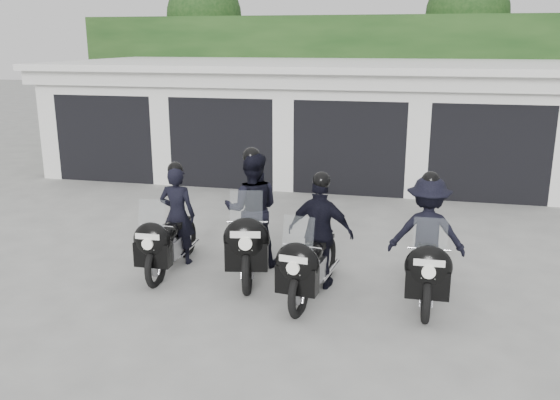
% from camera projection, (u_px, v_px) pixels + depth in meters
% --- Properties ---
extents(ground, '(80.00, 80.00, 0.00)m').
position_uv_depth(ground, '(306.00, 285.00, 8.84)').
color(ground, '#9F9F99').
rests_on(ground, ground).
extents(garage_block, '(16.40, 6.80, 2.96)m').
position_uv_depth(garage_block, '(360.00, 120.00, 16.05)').
color(garage_block, silver).
rests_on(garage_block, ground).
extents(background_vegetation, '(20.00, 3.90, 5.80)m').
position_uv_depth(background_vegetation, '(386.00, 63.00, 20.19)').
color(background_vegetation, '#153312').
rests_on(background_vegetation, ground).
extents(police_bike_a, '(0.60, 1.99, 1.73)m').
position_uv_depth(police_bike_a, '(171.00, 227.00, 9.31)').
color(police_bike_a, black).
rests_on(police_bike_a, ground).
extents(police_bike_b, '(1.09, 2.26, 1.99)m').
position_uv_depth(police_bike_b, '(251.00, 218.00, 9.27)').
color(police_bike_b, black).
rests_on(police_bike_b, ground).
extents(police_bike_c, '(1.04, 2.06, 1.79)m').
position_uv_depth(police_bike_c, '(317.00, 241.00, 8.44)').
color(police_bike_c, black).
rests_on(police_bike_c, ground).
extents(police_bike_d, '(1.10, 2.09, 1.82)m').
position_uv_depth(police_bike_d, '(427.00, 242.00, 8.35)').
color(police_bike_d, black).
rests_on(police_bike_d, ground).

